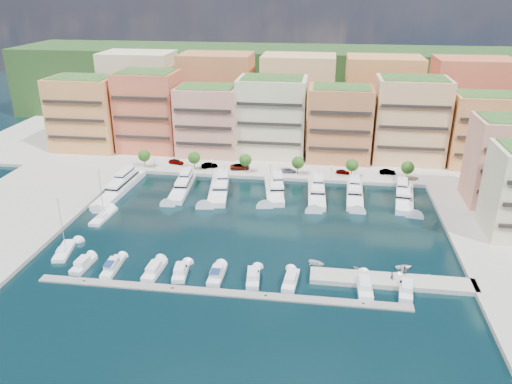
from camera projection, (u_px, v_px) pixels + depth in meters
The scene contains 60 objects.
ground at pixel (256, 224), 121.68m from camera, with size 400.00×400.00×0.00m, color black.
north_quay at pixel (280, 148), 178.33m from camera, with size 220.00×64.00×2.00m, color #9E998E.
west_quay at pixel (2, 223), 122.31m from camera, with size 34.00×76.00×2.00m, color #9E998E.
hillside at pixel (290, 116), 222.18m from camera, with size 240.00×40.00×58.00m, color #193515.
south_pontoon at pixel (219, 293), 94.66m from camera, with size 72.00×2.20×0.35m, color gray.
finger_pier at pixel (392, 283), 97.74m from camera, with size 32.00×5.00×2.00m, color #9E998E.
apartment_0 at pixel (86, 113), 170.67m from camera, with size 22.00×16.50×24.80m.
apartment_1 at pixel (149, 111), 169.29m from camera, with size 20.00×16.50×26.80m.
apartment_2 at pixel (208, 120), 165.55m from camera, with size 20.00×15.50×22.80m.
apartment_3 at pixel (272, 117), 164.11m from camera, with size 22.00×16.50×25.80m.
apartment_4 at pixel (339, 124), 159.85m from camera, with size 20.00×15.50×23.80m.
apartment_5 at pixel (410, 120), 158.28m from camera, with size 22.00×16.50×26.80m.
apartment_6 at pixel (483, 130), 154.41m from camera, with size 20.00×15.50×22.80m.
apartment_east_a at pixel (507, 162), 127.26m from camera, with size 18.00×14.50×22.80m.
backblock_0 at pixel (140, 92), 190.16m from camera, with size 26.00×18.00×30.00m, color beige.
backblock_1 at pixel (217, 95), 186.32m from camera, with size 26.00×18.00×30.00m, color #D27A4F.
backblock_2 at pixel (298, 97), 182.47m from camera, with size 26.00×18.00×30.00m, color #E6B17A.
backblock_3 at pixel (381, 99), 178.63m from camera, with size 26.00×18.00×30.00m, color #DF9851.
backblock_4 at pixel (469, 102), 174.79m from camera, with size 26.00×18.00×30.00m, color #D16345.
tree_0 at pixel (144, 156), 155.58m from camera, with size 3.80×3.80×5.65m.
tree_1 at pixel (194, 158), 153.53m from camera, with size 3.80×3.80×5.65m.
tree_2 at pixel (245, 160), 151.48m from camera, with size 3.80×3.80×5.65m.
tree_3 at pixel (298, 163), 149.43m from camera, with size 3.80×3.80×5.65m.
tree_4 at pixel (352, 165), 147.38m from camera, with size 3.80×3.80×5.65m.
tree_5 at pixel (408, 168), 145.34m from camera, with size 3.80×3.80×5.65m.
lamppost_0 at pixel (154, 161), 153.32m from camera, with size 0.30×0.30×4.20m.
lamppost_1 at pixel (212, 164), 151.01m from camera, with size 0.30×0.30×4.20m.
lamppost_2 at pixel (271, 167), 148.71m from camera, with size 0.30×0.30×4.20m.
lamppost_3 at pixel (331, 170), 146.41m from camera, with size 0.30×0.30×4.20m.
lamppost_4 at pixel (394, 173), 144.10m from camera, with size 0.30×0.30×4.20m.
yacht_0 at pixel (121, 186), 141.44m from camera, with size 5.52×27.70×7.30m.
yacht_1 at pixel (183, 186), 141.95m from camera, with size 5.83×21.30×7.30m.
yacht_2 at pixel (219, 188), 140.50m from camera, with size 7.78×21.72×7.30m.
yacht_3 at pixel (274, 189), 139.58m from camera, with size 7.58×19.21×7.30m.
yacht_4 at pixel (317, 192), 137.56m from camera, with size 5.47×20.12×7.30m.
yacht_5 at pixel (355, 193), 136.84m from camera, with size 4.94×18.61×7.30m.
yacht_6 at pixel (404, 196), 134.79m from camera, with size 6.91×19.77×7.30m.
cruiser_0 at pixel (83, 265), 103.21m from camera, with size 3.04×7.36×2.55m.
cruiser_1 at pixel (113, 267), 102.34m from camera, with size 2.75×8.75×2.66m.
cruiser_2 at pixel (154, 270), 101.24m from camera, with size 3.10×8.33×2.55m.
cruiser_3 at pixel (181, 272), 100.54m from camera, with size 3.38×7.36×2.55m.
cruiser_4 at pixel (217, 275), 99.56m from camera, with size 2.68×7.73×2.66m.
cruiser_5 at pixel (253, 278), 98.65m from camera, with size 3.22×7.79×2.55m.
cruiser_6 at pixel (291, 280), 97.69m from camera, with size 3.14×7.97×2.55m.
cruiser_8 at pixel (364, 286), 95.86m from camera, with size 2.94×8.83×2.55m.
cruiser_9 at pixel (406, 289), 94.87m from camera, with size 3.56×8.29×2.55m.
sailboat_0 at pixel (64, 251), 108.80m from camera, with size 4.54×9.64×13.20m.
sailboat_1 at pixel (103, 217), 124.85m from camera, with size 3.41×10.43×13.20m.
tender_1 at pixel (356, 268), 102.45m from camera, with size 1.20×1.39×0.73m, color #BEB391.
tender_3 at pixel (429, 275), 99.67m from camera, with size 1.25×1.44×0.76m, color beige.
tender_2 at pixel (404, 267), 102.58m from camera, with size 2.53×3.55×0.74m, color white.
tender_0 at pixel (317, 263), 104.24m from camera, with size 2.48×3.48×0.72m, color silver.
car_0 at pixel (176, 162), 159.13m from camera, with size 1.95×4.85×1.65m, color gray.
car_1 at pixel (209, 165), 155.88m from camera, with size 1.73×4.97×1.64m, color gray.
car_2 at pixel (240, 167), 154.64m from camera, with size 2.83×6.13×1.70m, color gray.
car_3 at pixel (289, 170), 151.91m from camera, with size 1.93×4.76×1.38m, color gray.
car_4 at pixel (343, 172), 150.99m from camera, with size 1.63×4.05×1.38m, color gray.
car_5 at pixel (388, 172), 150.55m from camera, with size 1.65×4.73×1.56m, color gray.
person_0 at pixel (392, 276), 96.80m from camera, with size 0.63×0.41×1.72m, color #222745.
person_1 at pixel (404, 270), 98.53m from camera, with size 0.90×0.70×1.86m, color #453829.
Camera 1 is at (15.13, -108.15, 54.25)m, focal length 35.00 mm.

